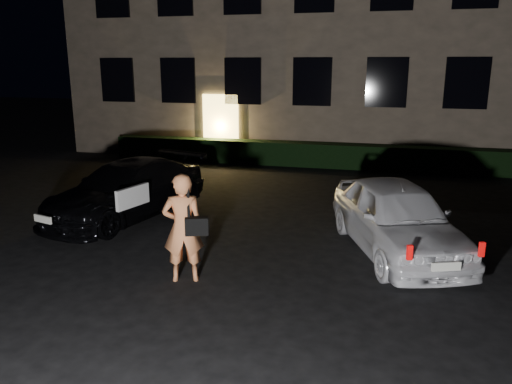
# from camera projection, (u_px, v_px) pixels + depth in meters

# --- Properties ---
(ground) EXTENTS (80.00, 80.00, 0.00)m
(ground) POSITION_uv_depth(u_px,v_px,m) (213.00, 285.00, 8.45)
(ground) COLOR black
(ground) RESTS_ON ground
(building) EXTENTS (20.00, 8.11, 12.00)m
(building) POSITION_uv_depth(u_px,v_px,m) (328.00, 6.00, 20.99)
(building) COLOR brown
(building) RESTS_ON ground
(hedge) EXTENTS (15.00, 0.70, 0.85)m
(hedge) POSITION_uv_depth(u_px,v_px,m) (308.00, 154.00, 18.18)
(hedge) COLOR black
(hedge) RESTS_ON ground
(sedan) EXTENTS (3.01, 4.94, 1.34)m
(sedan) POSITION_uv_depth(u_px,v_px,m) (127.00, 190.00, 12.09)
(sedan) COLOR black
(sedan) RESTS_ON ground
(hatch) EXTENTS (3.10, 4.53, 1.43)m
(hatch) POSITION_uv_depth(u_px,v_px,m) (397.00, 217.00, 9.79)
(hatch) COLOR white
(hatch) RESTS_ON ground
(man) EXTENTS (0.88, 0.66, 1.89)m
(man) POSITION_uv_depth(u_px,v_px,m) (183.00, 228.00, 8.42)
(man) COLOR #DB814D
(man) RESTS_ON ground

